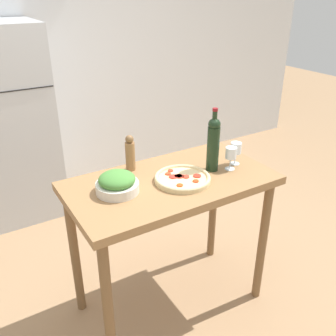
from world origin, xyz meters
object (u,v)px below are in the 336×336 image
homemade_pizza (182,178)px  wine_glass_far (236,149)px  wine_bottle (213,143)px  wine_glass_near (231,154)px  pepper_mill (130,153)px  salad_bowl (117,183)px  refrigerator (7,126)px

homemade_pizza → wine_glass_far: bearing=2.7°
wine_bottle → wine_glass_near: (0.10, -0.05, -0.07)m
wine_glass_far → pepper_mill: size_ratio=0.64×
salad_bowl → homemade_pizza: salad_bowl is taller
wine_bottle → homemade_pizza: bearing=-172.8°
refrigerator → pepper_mill: 1.59m
refrigerator → wine_glass_near: 2.07m
salad_bowl → homemade_pizza: 0.38m
refrigerator → homemade_pizza: bearing=-70.1°
wine_glass_near → pepper_mill: bearing=149.3°
wine_glass_far → pepper_mill: 0.65m
wine_bottle → wine_glass_far: wine_bottle is taller
pepper_mill → salad_bowl: bearing=-131.2°
refrigerator → pepper_mill: refrigerator is taller
wine_glass_near → salad_bowl: size_ratio=0.61×
wine_glass_far → refrigerator: bearing=120.7°
wine_glass_far → pepper_mill: pepper_mill is taller
refrigerator → wine_glass_near: size_ratio=11.90×
wine_glass_far → wine_bottle: bearing=176.5°
wine_bottle → wine_glass_far: 0.19m
wine_glass_near → wine_glass_far: (0.07, 0.04, 0.00)m
salad_bowl → homemade_pizza: bearing=-11.9°
wine_glass_far → salad_bowl: (-0.77, 0.06, -0.05)m
wine_glass_far → salad_bowl: wine_glass_far is taller
refrigerator → salad_bowl: (0.28, -1.72, 0.15)m
wine_glass_near → salad_bowl: 0.71m
wine_glass_near → pepper_mill: 0.60m
wine_bottle → wine_glass_near: bearing=-27.8°
refrigerator → homemade_pizza: 1.91m
wine_glass_far → pepper_mill: bearing=155.8°
refrigerator → wine_glass_far: bearing=-59.3°
refrigerator → wine_glass_near: refrigerator is taller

